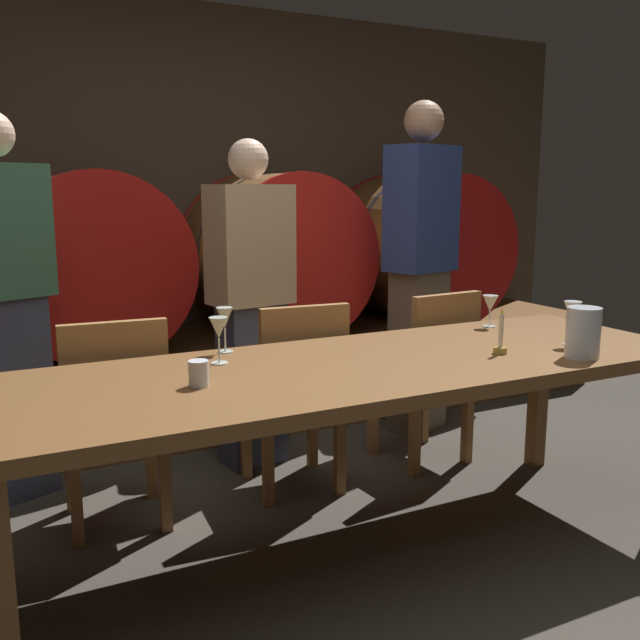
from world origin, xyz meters
name	(u,v)px	position (x,y,z in m)	size (l,w,h in m)	color
ground_plane	(374,602)	(0.00, 0.00, 0.00)	(7.85, 7.85, 0.00)	#3F3A33
back_wall	(162,210)	(0.00, 2.61, 1.24)	(6.04, 0.24, 2.48)	#473A2D
barrel_shelf	(193,382)	(0.00, 2.06, 0.25)	(5.44, 0.90, 0.50)	brown
wine_barrel_center_left	(88,263)	(-0.55, 2.06, 0.98)	(0.97, 0.84, 0.97)	#513319
wine_barrel_center_right	(274,254)	(0.53, 2.06, 0.98)	(0.97, 0.84, 0.97)	brown
wine_barrel_far_right	(419,248)	(1.58, 2.06, 0.98)	(0.97, 0.84, 0.97)	brown
dining_table	(361,380)	(0.11, 0.29, 0.69)	(2.63, 0.87, 0.75)	brown
chair_left	(115,414)	(-0.66, 0.92, 0.49)	(0.43, 0.43, 0.88)	olive
chair_center	(297,389)	(0.14, 0.92, 0.49)	(0.43, 0.43, 0.88)	olive
chair_right	(431,369)	(0.88, 0.92, 0.49)	(0.43, 0.43, 0.88)	olive
guest_left	(5,307)	(-1.00, 1.46, 0.86)	(0.44, 0.36, 1.69)	#33384C
guest_center	(251,304)	(0.09, 1.34, 0.81)	(0.41, 0.30, 1.60)	#33384C
guest_right	(420,266)	(1.11, 1.37, 0.95)	(0.43, 0.34, 1.83)	brown
candle_center	(500,342)	(0.64, 0.16, 0.80)	(0.05, 0.05, 0.18)	olive
pitcher	(583,333)	(0.87, -0.02, 0.85)	(0.12, 0.12, 0.19)	silver
wine_glass_far_left	(219,330)	(-0.35, 0.50, 0.88)	(0.07, 0.07, 0.17)	silver
wine_glass_center_left	(225,320)	(-0.28, 0.66, 0.88)	(0.06, 0.06, 0.17)	silver
wine_glass_center_right	(490,305)	(0.96, 0.60, 0.86)	(0.07, 0.07, 0.14)	silver
wine_glass_far_right	(572,313)	(0.99, 0.15, 0.88)	(0.07, 0.07, 0.18)	white
cup_left	(199,373)	(-0.51, 0.25, 0.80)	(0.06, 0.06, 0.08)	silver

